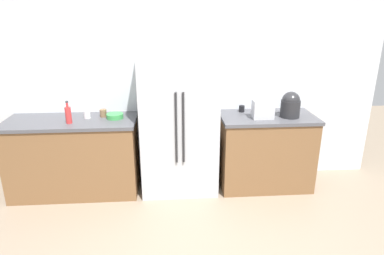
# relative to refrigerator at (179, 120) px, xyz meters

# --- Properties ---
(kitchen_back_panel) EXTENTS (4.87, 0.10, 2.82)m
(kitchen_back_panel) POSITION_rel_refrigerator_xyz_m (0.15, 0.37, 0.51)
(kitchen_back_panel) COLOR silver
(kitchen_back_panel) RESTS_ON ground_plane
(counter_left) EXTENTS (1.52, 0.64, 0.93)m
(counter_left) POSITION_rel_refrigerator_xyz_m (-1.27, 0.01, -0.44)
(counter_left) COLOR brown
(counter_left) RESTS_ON ground_plane
(counter_right) EXTENTS (1.15, 0.64, 0.93)m
(counter_right) POSITION_rel_refrigerator_xyz_m (1.08, 0.01, -0.44)
(counter_right) COLOR brown
(counter_right) RESTS_ON ground_plane
(refrigerator) EXTENTS (0.90, 0.63, 1.81)m
(refrigerator) POSITION_rel_refrigerator_xyz_m (0.00, 0.00, 0.00)
(refrigerator) COLOR #B7BABF
(refrigerator) RESTS_ON ground_plane
(toaster) EXTENTS (0.24, 0.15, 0.22)m
(toaster) POSITION_rel_refrigerator_xyz_m (0.99, -0.09, 0.13)
(toaster) COLOR silver
(toaster) RESTS_ON counter_right
(rice_cooker) EXTENTS (0.23, 0.23, 0.31)m
(rice_cooker) POSITION_rel_refrigerator_xyz_m (1.32, -0.06, 0.17)
(rice_cooker) COLOR #262628
(rice_cooker) RESTS_ON counter_right
(bottle_a) EXTENTS (0.07, 0.07, 0.26)m
(bottle_a) POSITION_rel_refrigerator_xyz_m (-1.24, -0.11, 0.12)
(bottle_a) COLOR red
(bottle_a) RESTS_ON counter_left
(cup_a) EXTENTS (0.08, 0.08, 0.09)m
(cup_a) POSITION_rel_refrigerator_xyz_m (-1.08, 0.06, 0.07)
(cup_a) COLOR white
(cup_a) RESTS_ON counter_left
(cup_b) EXTENTS (0.07, 0.07, 0.08)m
(cup_b) POSITION_rel_refrigerator_xyz_m (0.80, 0.19, 0.06)
(cup_b) COLOR black
(cup_b) RESTS_ON counter_right
(cup_c) EXTENTS (0.08, 0.08, 0.09)m
(cup_c) POSITION_rel_refrigerator_xyz_m (-0.90, 0.11, 0.07)
(cup_c) COLOR brown
(cup_c) RESTS_ON counter_left
(bowl_a) EXTENTS (0.20, 0.20, 0.06)m
(bowl_a) POSITION_rel_refrigerator_xyz_m (-0.75, 0.04, 0.05)
(bowl_a) COLOR green
(bowl_a) RESTS_ON counter_left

